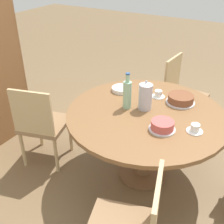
% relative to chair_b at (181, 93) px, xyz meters
% --- Properties ---
extents(ground_plane, '(14.00, 14.00, 0.00)m').
position_rel_chair_b_xyz_m(ground_plane, '(-1.00, 0.02, -0.47)').
color(ground_plane, brown).
extents(dining_table, '(1.38, 1.38, 0.70)m').
position_rel_chair_b_xyz_m(dining_table, '(-1.00, 0.02, 0.12)').
color(dining_table, brown).
rests_on(dining_table, ground_plane).
extents(chair_b, '(0.45, 0.45, 0.87)m').
position_rel_chair_b_xyz_m(chair_b, '(0.00, 0.00, 0.00)').
color(chair_b, tan).
rests_on(chair_b, ground_plane).
extents(chair_c, '(0.51, 0.51, 0.87)m').
position_rel_chair_b_xyz_m(chair_c, '(-1.32, 0.96, 0.00)').
color(chair_c, tan).
rests_on(chair_c, ground_plane).
extents(coffee_pot, '(0.12, 0.12, 0.27)m').
position_rel_chair_b_xyz_m(coffee_pot, '(-0.94, 0.06, 0.36)').
color(coffee_pot, silver).
rests_on(coffee_pot, dining_table).
extents(water_bottle, '(0.07, 0.07, 0.33)m').
position_rel_chair_b_xyz_m(water_bottle, '(-1.01, 0.21, 0.37)').
color(water_bottle, '#99C6A3').
rests_on(water_bottle, dining_table).
extents(cake_main, '(0.26, 0.26, 0.08)m').
position_rel_chair_b_xyz_m(cake_main, '(-0.68, -0.18, 0.27)').
color(cake_main, silver).
rests_on(cake_main, dining_table).
extents(cake_second, '(0.21, 0.21, 0.08)m').
position_rel_chair_b_xyz_m(cake_second, '(-1.18, -0.19, 0.27)').
color(cake_second, silver).
rests_on(cake_second, dining_table).
extents(cup_a, '(0.13, 0.13, 0.07)m').
position_rel_chair_b_xyz_m(cup_a, '(-0.68, 0.04, 0.26)').
color(cup_a, white).
rests_on(cup_a, dining_table).
extents(cup_b, '(0.13, 0.13, 0.07)m').
position_rel_chair_b_xyz_m(cup_b, '(-1.08, -0.42, 0.26)').
color(cup_b, white).
rests_on(cup_b, dining_table).
extents(plate_stack, '(0.19, 0.19, 0.04)m').
position_rel_chair_b_xyz_m(plate_stack, '(-0.74, 0.40, 0.26)').
color(plate_stack, white).
rests_on(plate_stack, dining_table).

